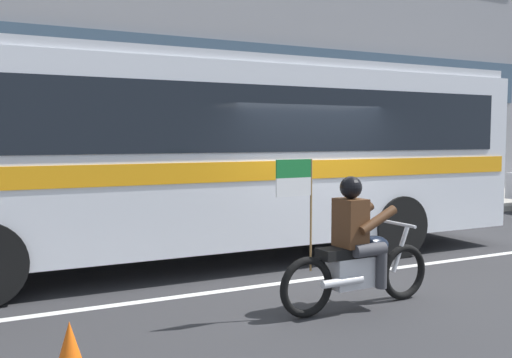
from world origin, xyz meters
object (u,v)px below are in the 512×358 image
(transit_bus, at_px, (208,145))
(fire_hydrant, at_px, (283,200))
(motorcycle_with_rider, at_px, (357,252))
(traffic_cone, at_px, (70,357))

(transit_bus, height_order, fire_hydrant, transit_bus)
(transit_bus, bearing_deg, motorcycle_with_rider, -78.78)
(motorcycle_with_rider, relative_size, traffic_cone, 3.99)
(transit_bus, height_order, traffic_cone, transit_bus)
(transit_bus, bearing_deg, traffic_cone, -124.97)
(traffic_cone, bearing_deg, transit_bus, 55.03)
(transit_bus, xyz_separation_m, fire_hydrant, (3.11, 3.09, -1.36))
(motorcycle_with_rider, relative_size, fire_hydrant, 2.93)
(transit_bus, distance_m, motorcycle_with_rider, 3.44)
(motorcycle_with_rider, xyz_separation_m, fire_hydrant, (2.48, 6.25, -0.15))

